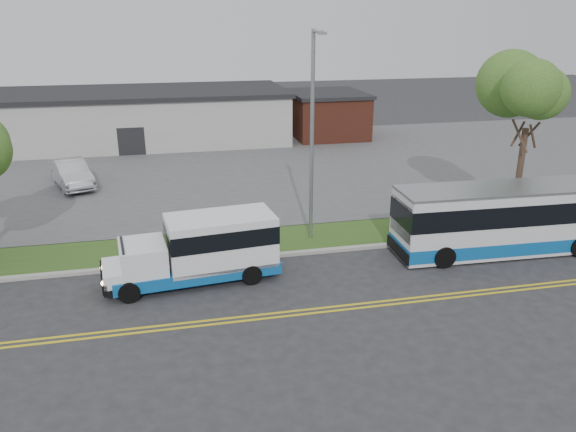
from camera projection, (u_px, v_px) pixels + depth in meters
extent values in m
plane|color=#28282B|center=(259.00, 269.00, 23.77)|extent=(140.00, 140.00, 0.00)
cube|color=gold|center=(277.00, 313.00, 20.23)|extent=(70.00, 0.12, 0.01)
cube|color=gold|center=(278.00, 317.00, 19.95)|extent=(70.00, 0.12, 0.01)
cube|color=#9E9B93|center=(255.00, 257.00, 24.76)|extent=(80.00, 0.30, 0.15)
cube|color=#2E501A|center=(248.00, 242.00, 26.42)|extent=(80.00, 3.30, 0.10)
cube|color=#4C4C4F|center=(218.00, 168.00, 39.38)|extent=(80.00, 25.00, 0.10)
cube|color=#9E9E99|center=(133.00, 119.00, 46.70)|extent=(25.00, 10.00, 4.00)
cube|color=black|center=(130.00, 93.00, 45.97)|extent=(25.40, 10.40, 0.35)
cube|color=black|center=(131.00, 142.00, 42.45)|extent=(2.00, 0.15, 2.20)
cube|color=brown|center=(327.00, 116.00, 49.20)|extent=(6.00, 7.00, 3.60)
cube|color=black|center=(327.00, 94.00, 48.55)|extent=(6.30, 7.30, 0.30)
cylinder|color=#3E2B22|center=(519.00, 175.00, 28.54)|extent=(0.32, 0.32, 4.76)
ellipsoid|color=#285B1F|center=(530.00, 101.00, 27.28)|extent=(5.20, 5.20, 4.42)
cylinder|color=gray|center=(312.00, 139.00, 25.32)|extent=(0.18, 0.18, 9.50)
cylinder|color=gray|center=(318.00, 31.00, 23.11)|extent=(0.12, 1.40, 0.12)
cube|color=gray|center=(322.00, 33.00, 22.53)|extent=(0.35, 0.18, 0.12)
cube|color=#0E5398|center=(196.00, 268.00, 22.57)|extent=(6.75, 2.92, 0.48)
cube|color=white|center=(221.00, 240.00, 22.51)|extent=(4.46, 2.66, 2.02)
cube|color=black|center=(221.00, 232.00, 22.40)|extent=(4.48, 2.71, 0.72)
cube|color=white|center=(143.00, 257.00, 21.70)|extent=(1.95, 2.25, 1.16)
cube|color=black|center=(123.00, 255.00, 21.41)|extent=(0.30, 1.83, 0.87)
cube|color=white|center=(116.00, 272.00, 21.54)|extent=(1.17, 2.07, 0.53)
cube|color=black|center=(105.00, 281.00, 21.50)|extent=(0.36, 1.98, 0.48)
sphere|color=#FFD88C|center=(103.00, 283.00, 20.76)|extent=(0.21, 0.21, 0.19)
sphere|color=#FFD88C|center=(102.00, 268.00, 22.05)|extent=(0.21, 0.21, 0.19)
cylinder|color=black|center=(129.00, 292.00, 20.87)|extent=(0.83, 0.36, 0.81)
cylinder|color=black|center=(126.00, 270.00, 22.72)|extent=(0.83, 0.36, 0.81)
cylinder|color=black|center=(252.00, 275.00, 22.29)|extent=(0.83, 0.36, 0.81)
cylinder|color=black|center=(239.00, 255.00, 24.15)|extent=(0.83, 0.36, 0.81)
cube|color=silver|center=(515.00, 218.00, 25.17)|extent=(10.96, 2.80, 2.87)
cube|color=#0E5398|center=(512.00, 239.00, 25.50)|extent=(10.98, 2.82, 0.59)
cube|color=black|center=(517.00, 207.00, 24.98)|extent=(11.00, 2.84, 0.94)
cube|color=black|center=(402.00, 219.00, 24.10)|extent=(0.17, 2.28, 1.58)
cube|color=black|center=(398.00, 250.00, 24.57)|extent=(0.19, 2.48, 0.49)
cube|color=gray|center=(520.00, 187.00, 24.68)|extent=(10.96, 2.80, 0.12)
cylinder|color=black|center=(444.00, 257.00, 23.77)|extent=(0.96, 0.35, 0.95)
cylinder|color=black|center=(422.00, 237.00, 25.93)|extent=(0.96, 0.35, 0.95)
cylinder|color=black|center=(547.00, 228.00, 27.06)|extent=(0.96, 0.35, 0.95)
imported|color=#B1B3B8|center=(72.00, 174.00, 34.62)|extent=(3.33, 5.30, 1.65)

